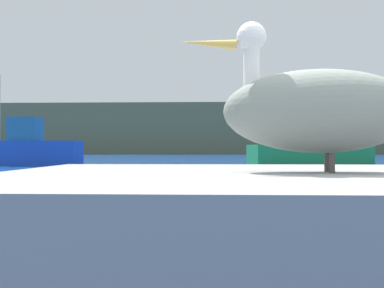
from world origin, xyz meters
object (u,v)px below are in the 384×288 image
pelican (317,109)px  fishing_boat_blue (28,149)px  fishing_boat_green (311,151)px  mooring_buoy (132,179)px

pelican → fishing_boat_blue: size_ratio=0.21×
fishing_boat_green → fishing_boat_blue: fishing_boat_blue is taller
fishing_boat_green → fishing_boat_blue: (-17.10, -3.15, 0.14)m
fishing_boat_blue → mooring_buoy: bearing=123.5°
pelican → mooring_buoy: bearing=-69.4°
fishing_boat_green → mooring_buoy: 20.47m
fishing_boat_green → mooring_buoy: (-8.23, -18.73, -0.55)m
fishing_boat_green → mooring_buoy: bearing=-126.0°
pelican → fishing_boat_green: size_ratio=0.16×
pelican → fishing_boat_blue: (-11.38, 24.15, -0.28)m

